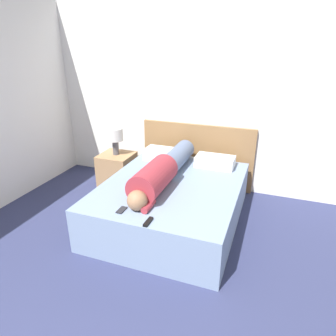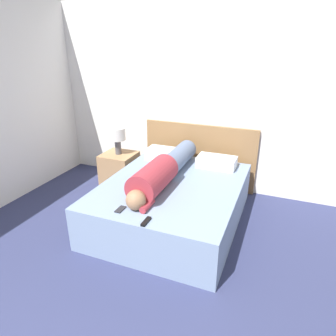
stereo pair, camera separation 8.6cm
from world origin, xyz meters
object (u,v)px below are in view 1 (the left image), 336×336
bed (172,202)px  tv_remote (148,222)px  nightstand (117,170)px  table_lamp (115,136)px  pillow_near_headboard (164,154)px  pillow_second (215,161)px  person_lying (163,171)px  cell_phone (122,210)px

bed → tv_remote: 0.91m
bed → nightstand: size_ratio=3.75×
table_lamp → pillow_near_headboard: 0.76m
pillow_second → tv_remote: 1.58m
person_lying → tv_remote: bearing=-77.3°
bed → person_lying: bearing=-178.7°
pillow_near_headboard → tv_remote: 1.62m
pillow_near_headboard → cell_phone: bearing=-85.5°
person_lying → cell_phone: size_ratio=12.98×
person_lying → pillow_second: size_ratio=3.36×
nightstand → pillow_second: bearing=2.7°
pillow_second → cell_phone: size_ratio=3.87×
nightstand → table_lamp: size_ratio=1.29×
pillow_second → cell_phone: pillow_second is taller
person_lying → pillow_near_headboard: size_ratio=3.19×
bed → table_lamp: table_lamp is taller
bed → pillow_near_headboard: (-0.37, 0.69, 0.33)m
bed → table_lamp: (-1.10, 0.63, 0.53)m
bed → person_lying: person_lying is taller
table_lamp → pillow_second: (1.45, 0.07, -0.22)m
pillow_second → cell_phone: (-0.61, -1.45, -0.06)m
nightstand → cell_phone: cell_phone is taller
table_lamp → cell_phone: size_ratio=3.03×
nightstand → tv_remote: bearing=-51.8°
pillow_second → nightstand: bearing=-177.3°
bed → table_lamp: size_ratio=4.84×
pillow_second → person_lying: bearing=-124.2°
table_lamp → person_lying: table_lamp is taller
cell_phone → table_lamp: bearing=121.3°
tv_remote → cell_phone: size_ratio=1.15×
nightstand → table_lamp: (0.00, -0.00, 0.53)m
bed → person_lying: 0.41m
person_lying → tv_remote: (0.19, -0.86, -0.13)m
person_lying → bed: bearing=1.3°
nightstand → person_lying: (0.98, -0.63, 0.39)m
table_lamp → tv_remote: (1.17, -1.49, -0.27)m
nightstand → cell_phone: 1.64m
table_lamp → person_lying: (0.98, -0.63, -0.14)m
cell_phone → pillow_second: bearing=67.1°
person_lying → tv_remote: size_ratio=11.25×
pillow_second → tv_remote: bearing=-100.1°
person_lying → tv_remote: person_lying is taller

